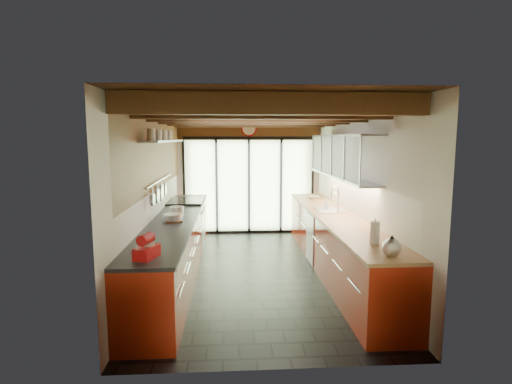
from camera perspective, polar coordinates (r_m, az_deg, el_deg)
The scene contains 18 objects.
ground at distance 6.57m, azimuth 0.09°, elevation -11.34°, with size 5.50×5.50×0.00m, color black.
room_shell at distance 6.23m, azimuth 0.09°, elevation 3.18°, with size 5.50×5.50×5.50m.
ceiling_beams at distance 6.60m, azimuth -0.12°, elevation 10.46°, with size 3.14×5.06×4.90m.
glass_door at distance 8.92m, azimuth -1.02°, elevation 4.59°, with size 2.95×0.10×2.90m.
left_counter at distance 6.49m, azimuth -11.32°, elevation -7.50°, with size 0.68×5.00×0.92m.
range_stove at distance 7.88m, azimuth -9.92°, elevation -4.68°, with size 0.66×0.90×0.97m.
right_counter at distance 6.64m, azimuth 11.21°, elevation -7.14°, with size 0.68×5.00×0.92m.
sink_assembly at distance 6.92m, azimuth 10.59°, elevation -2.29°, with size 0.45×0.52×0.43m.
upper_cabinets_right at distance 6.76m, azimuth 12.16°, elevation 5.03°, with size 0.34×3.00×3.00m.
left_wall_fixtures at distance 6.44m, azimuth -13.18°, elevation 5.15°, with size 0.28×2.60×0.96m.
stand_mixer at distance 4.29m, azimuth -15.33°, elevation -7.74°, with size 0.25×0.33×0.26m.
pot_large at distance 6.46m, azimuth -11.29°, elevation -2.71°, with size 0.23×0.23×0.15m, color silver.
pot_small at distance 6.05m, azimuth -11.82°, elevation -3.60°, with size 0.29×0.29×0.11m, color silver.
cutting_board at distance 6.06m, azimuth -11.81°, elevation -3.99°, with size 0.24×0.33×0.03m, color brown.
kettle at distance 4.43m, azimuth 18.81°, elevation -7.37°, with size 0.25×0.28×0.24m.
paper_towel at distance 4.87m, azimuth 16.62°, elevation -5.64°, with size 0.15×0.15×0.30m.
soap_bottle at distance 7.10m, azimuth 10.07°, elevation -1.68°, with size 0.07×0.08×0.16m, color silver.
bowl at distance 8.22m, azimuth 8.17°, elevation -0.74°, with size 0.23×0.23×0.06m, color silver.
Camera 1 is at (-0.40, -6.20, 2.15)m, focal length 28.00 mm.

